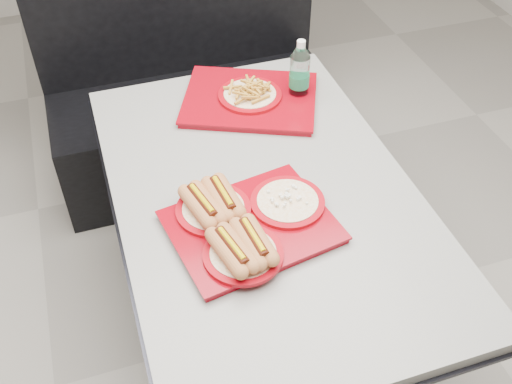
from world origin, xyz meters
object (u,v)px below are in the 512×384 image
object	(u,v)px
tray_near	(245,223)
diner_table	(264,227)
tray_far	(250,97)
booth_bench	(189,93)
water_bottle	(299,74)

from	to	relation	value
tray_near	diner_table	bearing A→B (deg)	53.03
tray_near	tray_far	distance (m)	0.63
booth_bench	water_bottle	distance (m)	0.85
tray_near	water_bottle	size ratio (longest dim) A/B	2.15
diner_table	tray_near	distance (m)	0.27
booth_bench	water_bottle	bearing A→B (deg)	-67.47
tray_near	water_bottle	distance (m)	0.69
water_bottle	tray_near	bearing A→B (deg)	-123.84
tray_far	water_bottle	world-z (taller)	water_bottle
diner_table	water_bottle	distance (m)	0.58
diner_table	tray_far	size ratio (longest dim) A/B	2.45
booth_bench	tray_far	bearing A→B (deg)	-81.23
diner_table	tray_near	bearing A→B (deg)	-126.97
diner_table	booth_bench	bearing A→B (deg)	90.00
diner_table	water_bottle	bearing A→B (deg)	57.27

